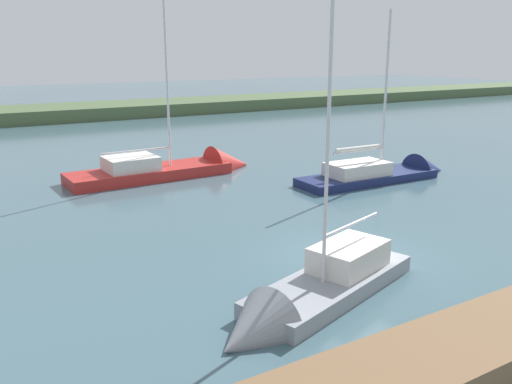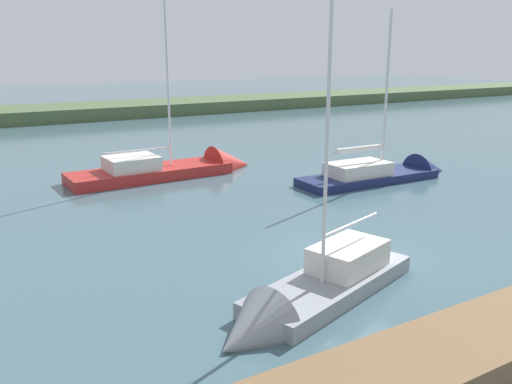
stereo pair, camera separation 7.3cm
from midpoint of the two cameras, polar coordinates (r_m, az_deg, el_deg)
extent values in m
plane|color=#42606B|center=(17.37, 9.76, -6.79)|extent=(200.00, 200.00, 0.00)
cube|color=#4C603D|center=(55.59, -19.78, 7.42)|extent=(180.00, 8.00, 2.40)
cube|color=gray|center=(14.78, 7.87, -10.33)|extent=(5.94, 3.48, 0.74)
cone|color=gray|center=(12.46, -0.86, -15.26)|extent=(2.14, 2.26, 1.84)
cube|color=silver|center=(15.15, 9.75, -6.77)|extent=(2.54, 2.03, 0.71)
cylinder|color=silver|center=(13.25, 7.54, 5.20)|extent=(0.10, 0.10, 7.39)
cylinder|color=silver|center=(14.93, 10.11, -3.39)|extent=(2.58, 0.89, 0.08)
cube|color=navy|center=(27.30, 11.75, 1.10)|extent=(7.56, 2.35, 0.81)
cone|color=navy|center=(30.28, 17.91, 2.03)|extent=(2.03, 2.24, 2.20)
cube|color=silver|center=(26.70, 10.72, 2.45)|extent=(3.09, 1.86, 0.65)
cylinder|color=silver|center=(27.22, 13.63, 10.21)|extent=(0.13, 0.13, 7.86)
cylinder|color=silver|center=(26.53, 10.84, 4.37)|extent=(3.08, 0.16, 0.10)
cylinder|color=silver|center=(26.51, 10.85, 4.62)|extent=(2.78, 0.26, 0.20)
cube|color=#B22823|center=(27.94, -11.34, 1.59)|extent=(8.39, 2.80, 0.96)
cone|color=#B22823|center=(29.98, -2.85, 2.76)|extent=(2.33, 2.57, 2.49)
cube|color=silver|center=(27.44, -13.33, 3.01)|extent=(2.57, 2.17, 0.69)
cylinder|color=silver|center=(27.71, -9.59, 11.88)|extent=(0.12, 0.12, 8.90)
cylinder|color=silver|center=(27.43, -12.74, 4.35)|extent=(3.61, 0.23, 0.09)
camera|label=1|loc=(0.04, -90.11, -0.03)|focal=37.38mm
camera|label=2|loc=(0.04, 89.89, 0.03)|focal=37.38mm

